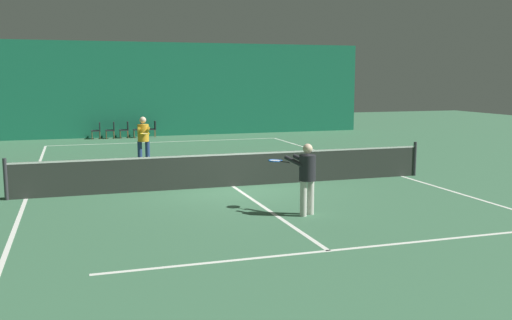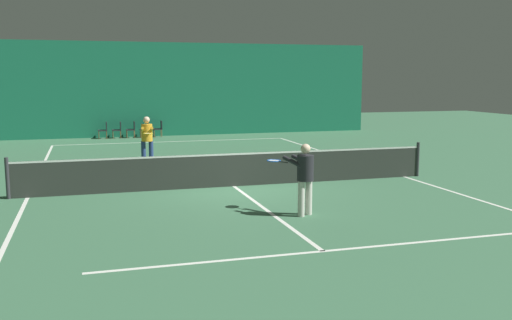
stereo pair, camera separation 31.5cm
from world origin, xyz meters
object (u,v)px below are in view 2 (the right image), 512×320
object	(u,v)px
courtside_chair_3	(146,128)
courtside_chair_4	(159,128)
courtside_chair_0	(104,129)
courtside_chair_2	(132,128)
player_near	(304,174)
player_far	(147,137)
tennis_net	(234,169)
courtside_chair_1	(118,129)

from	to	relation	value
courtside_chair_3	courtside_chair_4	size ratio (longest dim) A/B	1.00
courtside_chair_0	courtside_chair_2	world-z (taller)	same
player_near	courtside_chair_0	bearing A→B (deg)	-15.53
player_far	courtside_chair_3	world-z (taller)	player_far
player_near	courtside_chair_2	xyz separation A→B (m)	(-2.39, 18.07, -0.46)
courtside_chair_4	tennis_net	bearing A→B (deg)	1.41
courtside_chair_1	courtside_chair_3	distance (m)	1.39
player_far	tennis_net	bearing A→B (deg)	25.44
courtside_chair_0	courtside_chair_3	distance (m)	2.08
player_near	courtside_chair_4	world-z (taller)	player_near
player_near	player_far	distance (m)	8.98
tennis_net	courtside_chair_0	bearing A→B (deg)	102.33
courtside_chair_2	courtside_chair_4	distance (m)	1.39
player_near	courtside_chair_3	bearing A→B (deg)	-21.97
player_near	courtside_chair_1	xyz separation A→B (m)	(-3.08, 18.07, -0.46)
courtside_chair_2	courtside_chair_3	distance (m)	0.69
player_near	courtside_chair_0	distance (m)	18.46
courtside_chair_2	player_near	bearing A→B (deg)	7.53
tennis_net	player_near	xyz separation A→B (m)	(0.65, -3.77, 0.44)
courtside_chair_3	courtside_chair_1	bearing A→B (deg)	-90.00
courtside_chair_1	courtside_chair_4	xyz separation A→B (m)	(2.08, 0.00, 0.00)
player_near	courtside_chair_1	size ratio (longest dim) A/B	1.93
tennis_net	courtside_chair_3	xyz separation A→B (m)	(-1.05, 14.30, -0.03)
tennis_net	player_far	distance (m)	5.23
tennis_net	player_far	world-z (taller)	player_far
courtside_chair_0	courtside_chair_3	size ratio (longest dim) A/B	1.00
player_far	courtside_chair_1	distance (m)	9.49
courtside_chair_0	courtside_chair_4	bearing A→B (deg)	90.00
tennis_net	player_far	size ratio (longest dim) A/B	7.02
tennis_net	courtside_chair_3	bearing A→B (deg)	94.18
tennis_net	courtside_chair_1	size ratio (longest dim) A/B	14.29
courtside_chair_0	courtside_chair_4	size ratio (longest dim) A/B	1.00
player_near	player_far	bearing A→B (deg)	-10.64
player_far	courtside_chair_4	size ratio (longest dim) A/B	2.03
player_far	courtside_chair_2	size ratio (longest dim) A/B	2.03
courtside_chair_3	courtside_chair_4	bearing A→B (deg)	90.00
courtside_chair_0	courtside_chair_1	world-z (taller)	same
player_far	courtside_chair_0	size ratio (longest dim) A/B	2.03
player_near	courtside_chair_2	distance (m)	18.23
player_far	courtside_chair_3	size ratio (longest dim) A/B	2.03
player_near	courtside_chair_0	size ratio (longest dim) A/B	1.93
player_far	courtside_chair_1	xyz separation A→B (m)	(-0.50, 9.46, -0.51)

